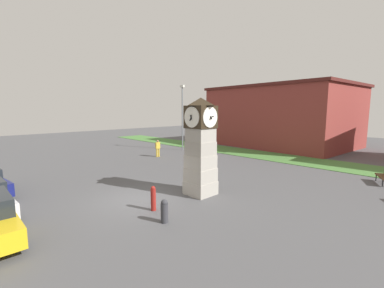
{
  "coord_description": "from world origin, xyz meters",
  "views": [
    {
      "loc": [
        10.71,
        -6.64,
        4.47
      ],
      "look_at": [
        0.62,
        3.15,
        2.58
      ],
      "focal_mm": 24.0,
      "sensor_mm": 36.0,
      "label": 1
    }
  ],
  "objects_px": {
    "bollard_mid_row": "(153,198)",
    "street_lamp_far_side": "(182,113)",
    "pedestrian_near_bench": "(158,147)",
    "clock_tower": "(201,147)",
    "bollard_near_tower": "(164,211)"
  },
  "relations": [
    {
      "from": "pedestrian_near_bench",
      "to": "street_lamp_far_side",
      "type": "height_order",
      "value": "street_lamp_far_side"
    },
    {
      "from": "pedestrian_near_bench",
      "to": "street_lamp_far_side",
      "type": "xyz_separation_m",
      "value": [
        -1.35,
        4.39,
        3.13
      ]
    },
    {
      "from": "clock_tower",
      "to": "bollard_mid_row",
      "type": "distance_m",
      "value": 3.67
    },
    {
      "from": "bollard_near_tower",
      "to": "bollard_mid_row",
      "type": "xyz_separation_m",
      "value": [
        -1.32,
        0.41,
        0.08
      ]
    },
    {
      "from": "clock_tower",
      "to": "street_lamp_far_side",
      "type": "bearing_deg",
      "value": 141.59
    },
    {
      "from": "clock_tower",
      "to": "street_lamp_far_side",
      "type": "height_order",
      "value": "street_lamp_far_side"
    },
    {
      "from": "street_lamp_far_side",
      "to": "bollard_mid_row",
      "type": "bearing_deg",
      "value": -46.38
    },
    {
      "from": "bollard_mid_row",
      "to": "pedestrian_near_bench",
      "type": "bearing_deg",
      "value": 142.53
    },
    {
      "from": "bollard_mid_row",
      "to": "street_lamp_far_side",
      "type": "distance_m",
      "value": 17.51
    },
    {
      "from": "bollard_mid_row",
      "to": "street_lamp_far_side",
      "type": "height_order",
      "value": "street_lamp_far_side"
    },
    {
      "from": "pedestrian_near_bench",
      "to": "street_lamp_far_side",
      "type": "bearing_deg",
      "value": 107.11
    },
    {
      "from": "clock_tower",
      "to": "bollard_mid_row",
      "type": "xyz_separation_m",
      "value": [
        0.09,
        -3.11,
        -1.95
      ]
    },
    {
      "from": "clock_tower",
      "to": "bollard_mid_row",
      "type": "height_order",
      "value": "clock_tower"
    },
    {
      "from": "clock_tower",
      "to": "pedestrian_near_bench",
      "type": "distance_m",
      "value": 11.62
    },
    {
      "from": "street_lamp_far_side",
      "to": "bollard_near_tower",
      "type": "bearing_deg",
      "value": -44.29
    }
  ]
}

